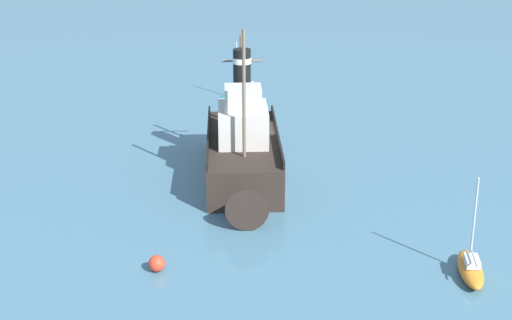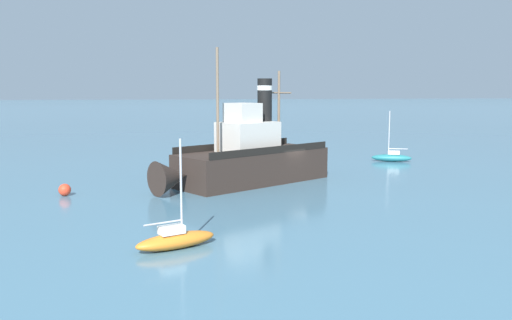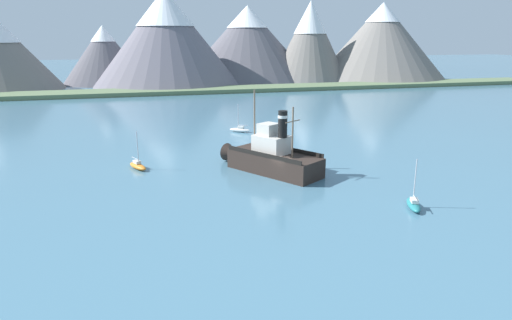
% 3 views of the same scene
% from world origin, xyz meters
% --- Properties ---
extents(ground_plane, '(600.00, 600.00, 0.00)m').
position_xyz_m(ground_plane, '(0.00, 0.00, 0.00)').
color(ground_plane, '#477289').
extents(old_tugboat, '(10.62, 13.94, 9.90)m').
position_xyz_m(old_tugboat, '(-0.32, 3.32, 1.83)').
color(old_tugboat, '#2D231E').
rests_on(old_tugboat, ground).
extents(sailboat_orange, '(2.60, 3.91, 4.90)m').
position_xyz_m(sailboat_orange, '(-16.20, 8.79, 0.43)').
color(sailboat_orange, orange).
rests_on(sailboat_orange, ground).
extents(sailboat_teal, '(2.46, 3.93, 4.90)m').
position_xyz_m(sailboat_teal, '(9.50, -12.32, 0.43)').
color(sailboat_teal, '#23757A').
rests_on(sailboat_teal, ground).
extents(mooring_buoy, '(0.81, 0.81, 0.81)m').
position_xyz_m(mooring_buoy, '(-3.08, 15.89, 0.40)').
color(mooring_buoy, red).
rests_on(mooring_buoy, ground).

